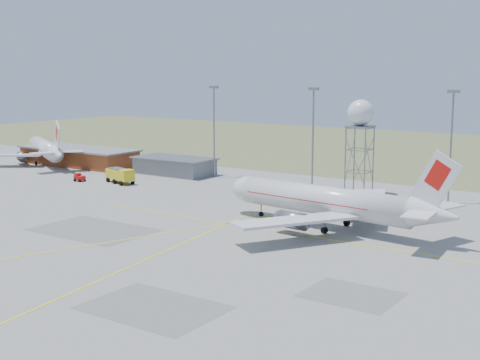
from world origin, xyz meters
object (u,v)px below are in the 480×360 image
Objects in this scene: radar_tower at (360,141)px; fire_truck at (121,176)px; airliner_far at (46,149)px; baggage_tug at (80,178)px; airliner_main at (328,202)px.

radar_tower is 50.98m from fire_truck.
baggage_tug is (27.85, -14.08, -3.12)m from airliner_far.
airliner_far is 1.83× the size of radar_tower.
airliner_main is 31.07m from radar_tower.
airliner_far is (-92.26, 22.65, -0.35)m from airliner_main.
airliner_far is 14.43× the size of baggage_tug.
airliner_far is 31.36m from baggage_tug.
airliner_far is 3.94× the size of fire_truck.
airliner_far is at bearing -179.57° from fire_truck.
airliner_main is at bearing -74.44° from radar_tower.
airliner_main is 56.54m from fire_truck.
airliner_main is 16.96× the size of baggage_tug.
fire_truck is 9.78m from baggage_tug.
airliner_far reaches higher than baggage_tug.
fire_truck reaches higher than baggage_tug.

